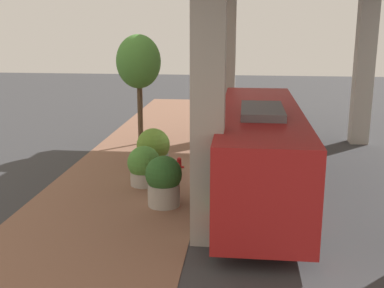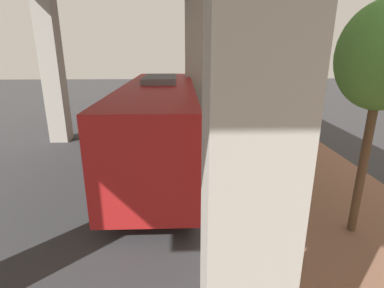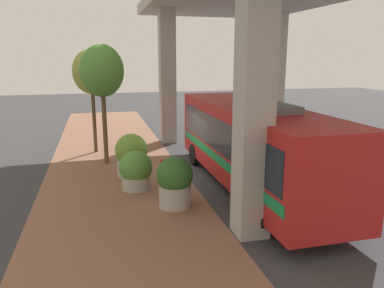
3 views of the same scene
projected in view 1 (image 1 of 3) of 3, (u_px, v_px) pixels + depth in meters
ground_plane at (207, 174)px, 20.15m from camera, size 80.00×80.00×0.00m
sidewalk_strip at (137, 171)px, 20.46m from camera, size 6.00×40.00×0.02m
bus at (260, 147)px, 16.83m from camera, size 2.82×11.02×3.52m
fire_hydrant at (179, 168)px, 19.48m from camera, size 0.40×0.19×0.87m
planter_front at (153, 150)px, 20.31m from camera, size 1.41×1.41×1.85m
planter_middle at (164, 181)px, 16.42m from camera, size 1.26×1.26×1.77m
planter_back at (144, 166)px, 18.57m from camera, size 1.29×1.29×1.56m
street_tree_near at (139, 62)px, 21.68m from camera, size 2.02×2.02×5.67m
street_tree_far at (140, 61)px, 24.16m from camera, size 1.94×1.94×5.50m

